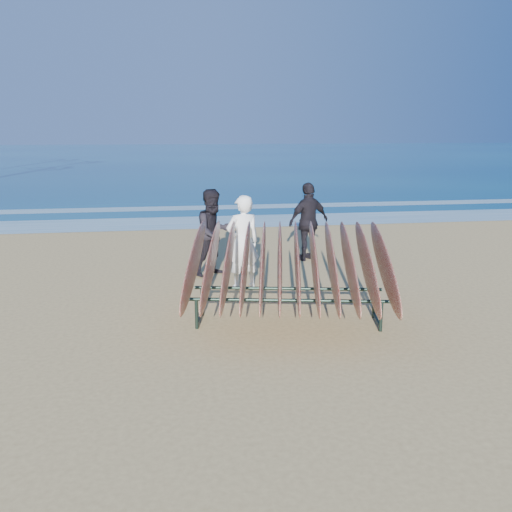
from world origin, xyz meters
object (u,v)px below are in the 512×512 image
object	(u,v)px
person_dark_b	(309,222)
person_dark_a	(214,233)
person_white	(243,242)
surfboard_rack	(288,264)

from	to	relation	value
person_dark_b	person_dark_a	bearing A→B (deg)	2.24
person_white	person_dark_a	bearing A→B (deg)	-77.57
surfboard_rack	person_dark_b	bearing A→B (deg)	82.74
person_white	person_dark_a	world-z (taller)	person_dark_a
person_white	person_dark_a	size ratio (longest dim) A/B	1.00
person_dark_a	surfboard_rack	bearing A→B (deg)	-104.66
person_dark_b	person_white	bearing A→B (deg)	26.48
surfboard_rack	person_dark_a	size ratio (longest dim) A/B	1.94
surfboard_rack	person_dark_a	xyz separation A→B (m)	(-0.97, 3.22, -0.06)
person_white	person_dark_b	world-z (taller)	person_dark_b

